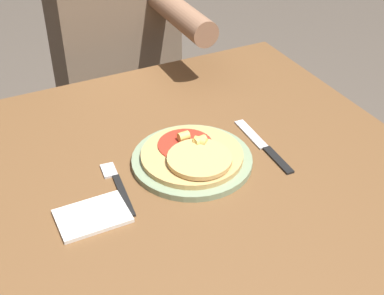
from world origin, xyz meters
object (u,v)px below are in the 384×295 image
dining_table (176,216)px  person_diner (116,49)px  pizza (193,155)px  plate (192,160)px  fork (117,185)px  knife (264,146)px

dining_table → person_diner: 0.72m
pizza → dining_table: bearing=-165.9°
plate → pizza: (0.00, -0.00, 0.02)m
plate → pizza: size_ratio=1.18×
dining_table → pizza: (0.05, 0.01, 0.14)m
dining_table → fork: bearing=172.5°
fork → dining_table: bearing=-7.5°
knife → person_diner: bearing=97.7°
pizza → plate: bearing=98.4°
fork → knife: size_ratio=0.80×
dining_table → knife: bearing=-0.5°
plate → person_diner: 0.69m
plate → pizza: bearing=-81.6°
plate → knife: bearing=-6.4°
plate → person_diner: bearing=83.9°
fork → person_diner: person_diner is taller
person_diner → dining_table: bearing=-99.7°
knife → person_diner: person_diner is taller
person_diner → knife: bearing=-82.3°
fork → pizza: bearing=-1.3°
knife → person_diner: size_ratio=0.18×
plate → fork: size_ratio=1.44×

